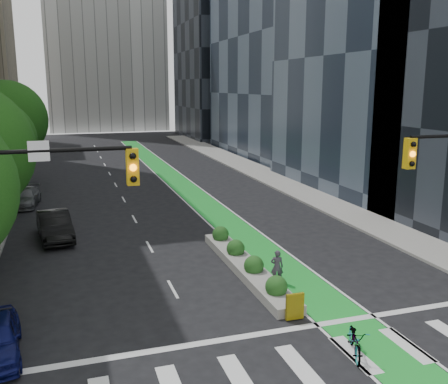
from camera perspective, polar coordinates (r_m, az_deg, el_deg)
ground at (r=17.36m, az=6.99°, el=-17.41°), size 160.00×160.00×0.00m
sidewalk_right at (r=43.60m, az=7.45°, el=0.80°), size 3.60×90.00×0.15m
bike_lane_paint at (r=45.49m, az=-5.37°, el=1.23°), size 2.20×70.00×0.01m
building_dark_end at (r=86.03m, az=0.26°, el=15.72°), size 14.00×18.00×28.00m
tree_far at (r=45.98m, az=-23.53°, el=7.55°), size 6.60×6.60×9.00m
median_planter at (r=23.54m, az=2.50°, el=-8.19°), size 1.20×10.26×1.10m
bicycle at (r=17.23m, az=14.78°, el=-16.05°), size 1.39×2.05×1.02m
cyclist at (r=22.15m, az=6.07°, el=-8.49°), size 0.65×0.54×1.52m
parked_car_left_mid at (r=29.70m, az=-18.79°, el=-3.68°), size 2.22×4.94×1.57m
parked_car_left_far at (r=38.67m, az=-21.79°, el=-0.56°), size 2.22×4.57×1.28m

